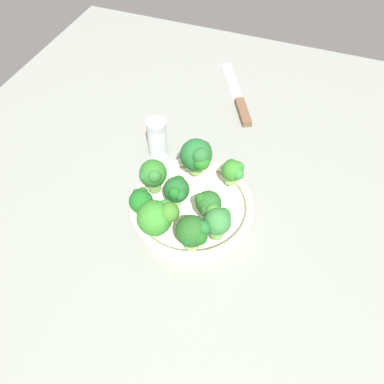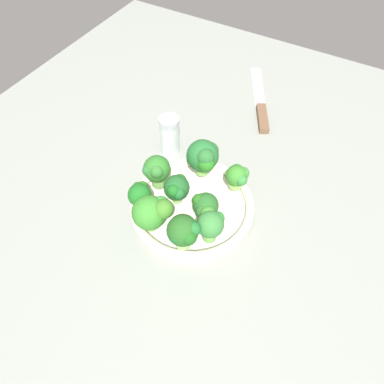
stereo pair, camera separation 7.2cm
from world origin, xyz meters
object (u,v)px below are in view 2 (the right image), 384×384
Objects in this scene: broccoli_floret_8 at (211,223)px; knife at (261,106)px; broccoli_floret_0 at (205,206)px; broccoli_floret_5 at (238,176)px; bowl at (192,206)px; broccoli_floret_1 at (183,232)px; broccoli_floret_2 at (156,170)px; pepper_shaker at (170,135)px; broccoli_floret_7 at (140,195)px; broccoli_floret_3 at (177,188)px; broccoli_floret_4 at (152,212)px; broccoli_floret_6 at (204,157)px.

broccoli_floret_8 is 0.27× the size of knife.
broccoli_floret_5 is at bearing -100.12° from broccoli_floret_0.
bowl is 3.37× the size of broccoli_floret_1.
knife is at bearing -77.06° from broccoli_floret_5.
broccoli_floret_1 is at bearing 140.61° from broccoli_floret_2.
broccoli_floret_1 is at bearing 51.58° from broccoli_floret_8.
knife is 27.04cm from pepper_shaker.
knife is (-6.81, -42.08, -6.29)cm from broccoli_floret_7.
pepper_shaker reaches higher than bowl.
bowl is at bearing -154.65° from broccoli_floret_3.
broccoli_floret_0 is at bearing 150.30° from bowl.
broccoli_floret_1 is 17.30cm from broccoli_floret_5.
broccoli_floret_8 is 42.55cm from knife.
broccoli_floret_2 is at bearing -39.39° from broccoli_floret_1.
broccoli_floret_4 is 1.20× the size of broccoli_floret_7.
broccoli_floret_4 is 0.80× the size of pepper_shaker.
broccoli_floret_4 is 22.57cm from pepper_shaker.
broccoli_floret_0 is at bearing -162.05° from broccoli_floret_7.
broccoli_floret_8 is at bearing 159.29° from broccoli_floret_2.
broccoli_floret_6 reaches higher than broccoli_floret_0.
broccoli_floret_0 is 12.07cm from broccoli_floret_7.
broccoli_floret_1 is at bearing 127.38° from broccoli_floret_3.
broccoli_floret_5 is at bearing -177.54° from broccoli_floret_6.
broccoli_floret_2 is 37.16cm from knife.
knife is (-7.25, -35.81, -6.79)cm from broccoli_floret_2.
broccoli_floret_6 reaches higher than broccoli_floret_2.
knife is (-0.85, -28.52, -7.24)cm from broccoli_floret_6.
broccoli_floret_4 is (-4.76, 8.70, 0.08)cm from broccoli_floret_2.
broccoli_floret_7 is at bearing 80.81° from knife.
broccoli_floret_7 is (13.29, 13.88, 0.92)cm from broccoli_floret_5.
broccoli_floret_7 reaches higher than bowl.
broccoli_floret_7 is (11.48, 3.72, 0.21)cm from broccoli_floret_0.
knife is at bearing -99.19° from broccoli_floret_7.
bowl is 3.83× the size of broccoli_floret_7.
broccoli_floret_1 is 17.58cm from broccoli_floret_6.
broccoli_floret_8 reaches higher than knife.
broccoli_floret_2 is 5.74cm from broccoli_floret_3.
broccoli_floret_8 is (-8.30, 12.85, -0.68)cm from broccoli_floret_6.
broccoli_floret_2 is (8.06, -0.35, 5.80)cm from bowl.
bowl is 3.86× the size of broccoli_floret_3.
broccoli_floret_0 is 0.76× the size of broccoli_floret_6.
pepper_shaker is at bearing -22.57° from broccoli_floret_6.
broccoli_floret_4 is 0.31× the size of knife.
broccoli_floret_2 reaches higher than bowl.
broccoli_floret_1 is 1.40× the size of broccoli_floret_5.
broccoli_floret_6 is (5.52, -9.84, 1.16)cm from broccoli_floret_0.
pepper_shaker is (9.88, -13.33, -2.11)cm from broccoli_floret_3.
broccoli_floret_1 is 1.14× the size of broccoli_floret_7.
broccoli_floret_3 is 10.03cm from broccoli_floret_8.
pepper_shaker is (4.38, -11.77, -2.54)cm from broccoli_floret_2.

